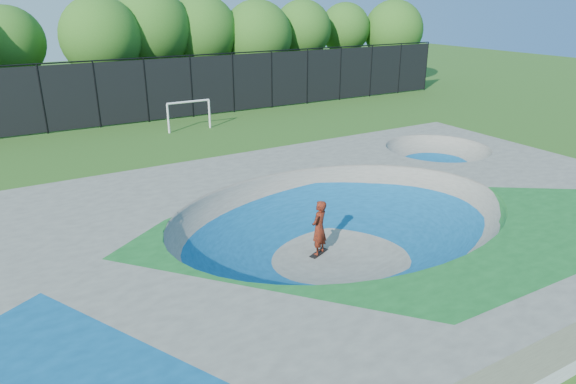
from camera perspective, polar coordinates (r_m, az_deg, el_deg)
name	(u,v)px	position (r m, az deg, el deg)	size (l,w,h in m)	color
ground	(342,253)	(16.22, 6.03, -6.76)	(120.00, 120.00, 0.00)	#285317
skate_deck	(343,231)	(15.89, 6.13, -4.36)	(22.00, 14.00, 1.50)	gray
skater	(319,228)	(15.70, 3.47, -4.02)	(0.65, 0.43, 1.78)	#AF2B0E
skateboard	(318,253)	(16.09, 3.40, -6.82)	(0.78, 0.22, 0.05)	black
soccer_goal	(189,110)	(31.39, -10.96, 8.93)	(2.70, 0.12, 1.78)	white
fence	(146,89)	(34.05, -15.49, 10.96)	(48.09, 0.09, 4.04)	black
treeline	(130,36)	(38.38, -17.14, 16.25)	(51.58, 7.47, 8.26)	#4E3327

